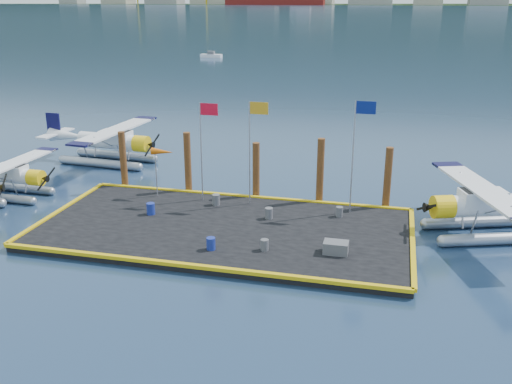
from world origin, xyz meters
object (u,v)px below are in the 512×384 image
Objects in this scene: seaplane_b at (8,177)px; piling_4 at (387,180)px; seaplane_d at (488,208)px; piling_0 at (123,161)px; drum_2 at (269,213)px; piling_2 at (256,172)px; drum_4 at (339,212)px; windsock at (162,153)px; flagpole_red at (204,137)px; piling_1 at (188,165)px; drum_3 at (211,244)px; drum_0 at (151,209)px; drum_1 at (265,245)px; drum_5 at (216,200)px; flagpole_yellow at (253,138)px; piling_3 at (320,173)px; flagpole_blue at (357,141)px; seaplane_c at (112,144)px; crate at (336,247)px.

piling_4 reaches higher than seaplane_b.
seaplane_d is 22.50m from piling_0.
drum_2 is 0.17× the size of piling_2.
drum_4 is 0.18× the size of windsock.
flagpole_red reaches higher than piling_1.
drum_2 is at bearing 77.15° from seaplane_d.
seaplane_d is 18.03m from piling_1.
seaplane_b is 16.41m from drum_3.
windsock reaches higher than drum_0.
piling_2 is (4.50, 0.00, -0.20)m from piling_1.
seaplane_b is 2.70× the size of windsock.
drum_5 is at bearing 127.33° from drum_1.
drum_5 is at bearing 94.64° from seaplane_b.
flagpole_yellow is 1.99× the size of windsock.
piling_3 is at bearing 13.25° from flagpole_red.
seaplane_c is at bearing 159.00° from flagpole_blue.
drum_5 is 0.16× the size of piling_1.
flagpole_blue is (8.99, -0.00, 0.29)m from flagpole_red.
drum_5 is 6.50m from piling_3.
flagpole_red reaches higher than windsock.
windsock is at bearing 175.65° from drum_4.
drum_0 is at bearing -152.90° from piling_3.
seaplane_b reaches higher than drum_0.
flagpole_blue is 1.62× the size of piling_0.
piling_4 is (6.35, 3.70, 1.28)m from drum_2.
flagpole_red is (-4.44, 2.10, 3.68)m from drum_2.
flagpole_yellow reaches higher than piling_4.
piling_2 reaches higher than seaplane_c.
seaplane_c is at bearing 126.66° from drum_0.
piling_3 reaches higher than seaplane_d.
drum_4 is 9.10m from flagpole_red.
piling_3 is (2.35, 3.70, 1.43)m from drum_2.
piling_2 is (0.23, 8.45, 1.19)m from drum_3.
seaplane_b is 14.84× the size of drum_1.
flagpole_blue is 6.98m from piling_2.
flagpole_yellow is (0.44, 6.85, 3.80)m from drum_3.
flagpole_yellow is 9.67m from piling_0.
seaplane_d is 8.44× the size of crate.
seaplane_c is 8.60× the size of crate.
drum_2 is 5.58m from crate.
piling_0 is (-8.77, 8.45, 1.29)m from drum_3.
flagpole_red is 1.40× the size of piling_3.
drum_4 is (3.12, 5.46, 0.01)m from drum_1.
flagpole_red is at bearing -166.75° from piling_3.
piling_4 is at bearing 0.00° from piling_2.
seaplane_c is 2.71× the size of piling_2.
piling_2 is 0.95× the size of piling_4.
drum_3 is 0.16× the size of piling_0.
drum_4 is 0.88× the size of drum_5.
crate is at bearing -27.08° from windsock.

